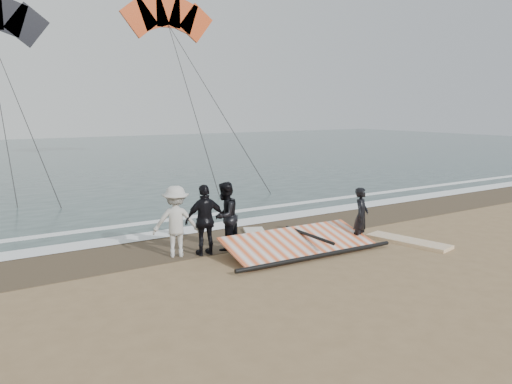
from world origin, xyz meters
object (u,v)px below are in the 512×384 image
Objects in this scene: man_main at (361,216)px; board_white at (408,241)px; board_cream at (258,237)px; sail_rig at (295,245)px.

man_main is 0.67× the size of board_white.
sail_rig reaches higher than board_cream.
board_cream is at bearing 128.76° from board_white.
board_cream is (-2.21, 2.02, -0.77)m from man_main.
man_main reaches higher than board_white.
board_cream is 1.68m from sail_rig.
board_cream is at bearing 93.98° from sail_rig.
man_main is at bearing -17.85° from board_cream.
board_cream is at bearing 108.45° from man_main.
board_white is at bearing -17.69° from sail_rig.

